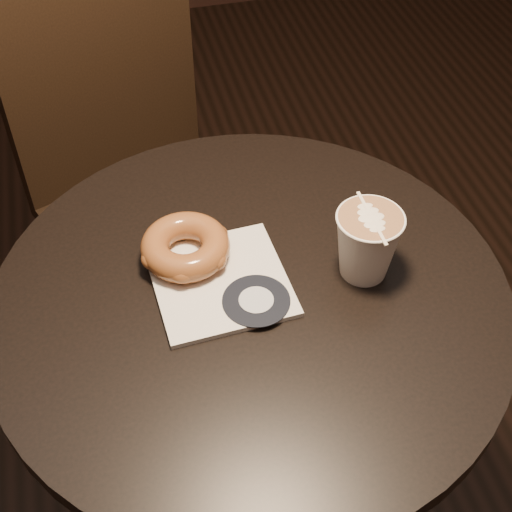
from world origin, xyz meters
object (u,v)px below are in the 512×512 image
at_px(pastry_bag, 220,282).
at_px(cafe_table, 251,376).
at_px(chair, 132,156).
at_px(latte_cup, 367,245).
at_px(doughnut, 185,246).

bearing_deg(pastry_bag, cafe_table, -36.66).
relative_size(chair, pastry_bag, 5.77).
relative_size(pastry_bag, latte_cup, 1.75).
bearing_deg(doughnut, latte_cup, -18.89).
distance_m(cafe_table, chair, 0.58).
height_order(cafe_table, chair, chair).
distance_m(cafe_table, latte_cup, 0.30).
height_order(cafe_table, latte_cup, latte_cup).
bearing_deg(pastry_bag, chair, 94.52).
bearing_deg(chair, cafe_table, -100.37).
relative_size(cafe_table, chair, 0.74).
bearing_deg(cafe_table, latte_cup, -0.32).
xyz_separation_m(chair, doughnut, (0.04, -0.49, 0.21)).
bearing_deg(doughnut, cafe_table, -47.20).
height_order(chair, doughnut, chair).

